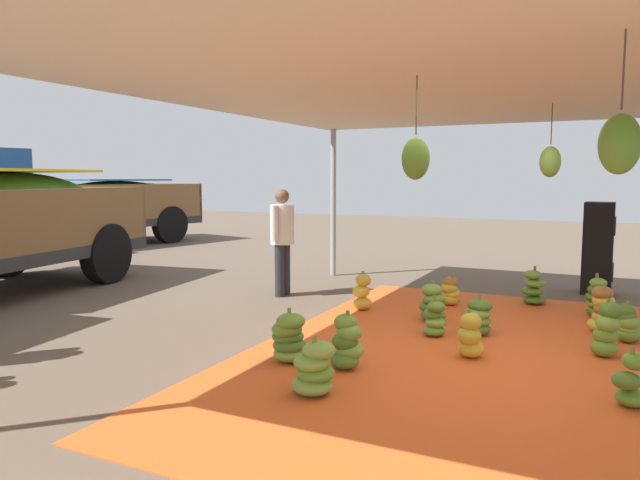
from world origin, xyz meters
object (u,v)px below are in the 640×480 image
banana_bunch_0 (628,324)px  banana_bunch_6 (470,337)px  banana_bunch_4 (314,369)px  banana_bunch_10 (362,293)px  banana_bunch_3 (603,311)px  banana_bunch_5 (347,343)px  banana_bunch_1 (450,292)px  banana_bunch_8 (477,318)px  banana_bunch_14 (435,320)px  banana_bunch_2 (631,382)px  banana_bunch_11 (534,288)px  banana_bunch_7 (433,304)px  worker_2 (282,234)px  speaker_stack (598,248)px  cargo_truck_far (60,201)px  banana_bunch_13 (606,331)px  banana_bunch_12 (597,298)px  banana_bunch_9 (289,339)px

banana_bunch_0 → banana_bunch_6: (-1.28, 1.40, 0.01)m
banana_bunch_4 → banana_bunch_10: (3.02, 0.78, 0.02)m
banana_bunch_3 → banana_bunch_5: 3.24m
banana_bunch_4 → banana_bunch_6: banana_bunch_4 is taller
banana_bunch_1 → banana_bunch_8: size_ratio=0.94×
banana_bunch_14 → banana_bunch_0: bearing=-71.5°
banana_bunch_2 → banana_bunch_11: 3.73m
banana_bunch_1 → banana_bunch_7: banana_bunch_7 is taller
banana_bunch_5 → banana_bunch_6: bearing=-49.8°
banana_bunch_4 → banana_bunch_7: size_ratio=0.94×
banana_bunch_5 → worker_2: 3.57m
banana_bunch_2 → speaker_stack: 4.88m
banana_bunch_11 → banana_bunch_14: bearing=159.8°
banana_bunch_1 → banana_bunch_6: banana_bunch_6 is taller
banana_bunch_3 → worker_2: worker_2 is taller
banana_bunch_0 → banana_bunch_4: bearing=140.0°
cargo_truck_far → banana_bunch_8: bearing=-108.6°
banana_bunch_13 → worker_2: 4.60m
banana_bunch_6 → banana_bunch_12: bearing=-23.8°
speaker_stack → banana_bunch_6: bearing=165.5°
banana_bunch_10 → banana_bunch_5: bearing=-161.6°
banana_bunch_0 → worker_2: worker_2 is taller
banana_bunch_12 → banana_bunch_13: bearing=-176.7°
banana_bunch_8 → banana_bunch_13: size_ratio=0.81×
banana_bunch_6 → banana_bunch_14: bearing=39.4°
banana_bunch_5 → banana_bunch_10: bearing=18.4°
banana_bunch_7 → cargo_truck_far: (3.30, 10.26, 0.96)m
banana_bunch_13 → banana_bunch_10: bearing=73.4°
banana_bunch_2 → banana_bunch_12: bearing=4.9°
worker_2 → banana_bunch_3: bearing=-93.6°
banana_bunch_1 → banana_bunch_6: bearing=-162.2°
banana_bunch_7 → banana_bunch_6: bearing=-150.6°
banana_bunch_6 → speaker_stack: speaker_stack is taller
banana_bunch_14 → banana_bunch_1: bearing=7.4°
banana_bunch_2 → banana_bunch_4: bearing=109.1°
banana_bunch_7 → banana_bunch_8: bearing=-120.9°
banana_bunch_12 → cargo_truck_far: (2.11, 12.06, 0.95)m
banana_bunch_12 → banana_bunch_14: bearing=138.6°
banana_bunch_0 → banana_bunch_5: banana_bunch_5 is taller
speaker_stack → banana_bunch_13: bearing=-178.0°
cargo_truck_far → worker_2: bearing=-108.9°
banana_bunch_0 → banana_bunch_3: (0.35, 0.24, 0.05)m
banana_bunch_6 → banana_bunch_9: (-0.87, 1.54, 0.01)m
banana_bunch_8 → speaker_stack: 3.47m
banana_bunch_7 → cargo_truck_far: bearing=72.2°
banana_bunch_2 → banana_bunch_4: size_ratio=1.00×
banana_bunch_6 → cargo_truck_far: bearing=67.4°
banana_bunch_14 → worker_2: size_ratio=0.28×
banana_bunch_8 → banana_bunch_12: (1.56, -1.20, 0.04)m
banana_bunch_5 → banana_bunch_14: 1.51m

